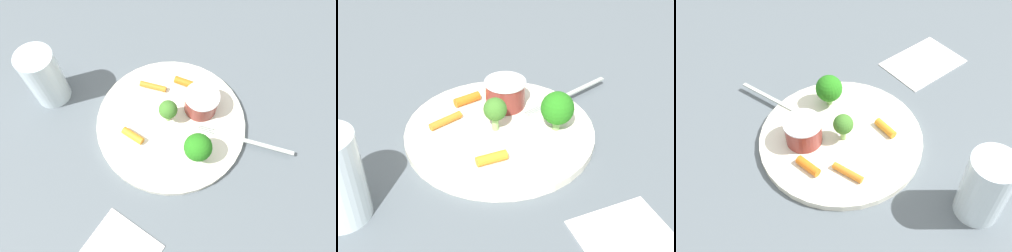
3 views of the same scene
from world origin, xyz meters
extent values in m
plane|color=#535D63|center=(0.00, 0.00, 0.00)|extent=(2.40, 2.40, 0.00)
cylinder|color=silver|center=(0.00, 0.00, 0.01)|extent=(0.27, 0.27, 0.01)
cylinder|color=maroon|center=(-0.05, 0.03, 0.03)|extent=(0.06, 0.06, 0.04)
cylinder|color=silver|center=(-0.05, 0.03, 0.05)|extent=(0.06, 0.06, 0.00)
cylinder|color=#91C469|center=(0.00, -0.01, 0.02)|extent=(0.01, 0.01, 0.02)
sphere|color=#3B7327|center=(0.00, -0.01, 0.05)|extent=(0.03, 0.03, 0.03)
cylinder|color=#7EB461|center=(0.03, 0.07, 0.02)|extent=(0.01, 0.01, 0.02)
sphere|color=#247419|center=(0.03, 0.07, 0.05)|extent=(0.05, 0.05, 0.05)
cylinder|color=orange|center=(-0.04, -0.07, 0.02)|extent=(0.03, 0.05, 0.01)
cylinder|color=orange|center=(0.07, -0.03, 0.02)|extent=(0.02, 0.04, 0.01)
cylinder|color=orange|center=(-0.08, -0.03, 0.02)|extent=(0.02, 0.04, 0.01)
cube|color=#AFBAB2|center=(-0.05, 0.14, 0.01)|extent=(0.05, 0.14, 0.00)
cube|color=#AFBAB2|center=(-0.02, 0.06, 0.01)|extent=(0.01, 0.03, 0.00)
cube|color=#AFBAB2|center=(-0.02, 0.06, 0.01)|extent=(0.01, 0.03, 0.00)
cube|color=#AFBAB2|center=(-0.02, 0.06, 0.01)|extent=(0.01, 0.03, 0.00)
cube|color=#AFBAB2|center=(-0.03, 0.06, 0.01)|extent=(0.01, 0.03, 0.00)
cylinder|color=silver|center=(0.08, -0.22, 0.06)|extent=(0.06, 0.06, 0.11)
camera|label=1|loc=(0.21, 0.15, 0.50)|focal=32.90mm
camera|label=2|loc=(0.48, -0.16, 0.38)|focal=47.43mm
camera|label=3|loc=(-0.24, -0.35, 0.51)|focal=42.39mm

